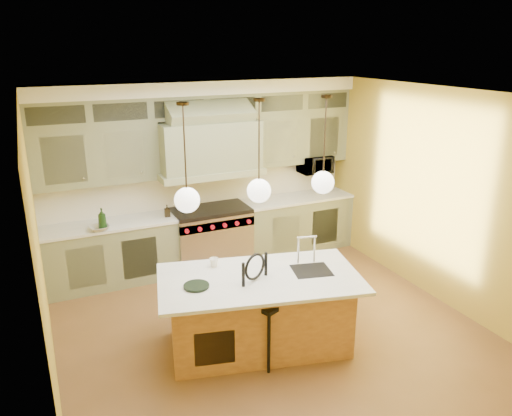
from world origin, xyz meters
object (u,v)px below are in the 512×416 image
kitchen_island (259,310)px  counter_stool (265,301)px  range (211,236)px  microwave (315,164)px

kitchen_island → counter_stool: (-0.04, -0.24, 0.24)m
range → microwave: (1.95, 0.11, 0.96)m
kitchen_island → counter_stool: size_ratio=2.00×
range → microwave: microwave is taller
kitchen_island → microwave: bearing=61.6°
counter_stool → kitchen_island: bearing=57.3°
range → kitchen_island: size_ratio=0.48×
counter_stool → microwave: (2.26, 2.74, 0.74)m
kitchen_island → counter_stool: bearing=-86.4°
range → counter_stool: size_ratio=0.97×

